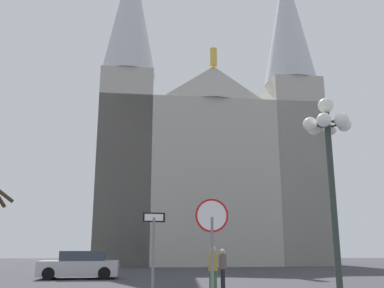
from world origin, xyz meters
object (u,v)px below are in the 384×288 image
cathedral (208,161)px  one_way_arrow_sign (153,252)px  stop_sign (212,233)px  pedestrian_walking (223,265)px  pedestrian_standing (213,266)px  parked_car_near_silver (80,265)px  street_lamp (329,153)px

cathedral → one_way_arrow_sign: (-3.98, -30.85, -8.52)m
cathedral → one_way_arrow_sign: size_ratio=12.87×
stop_sign → pedestrian_walking: bearing=81.5°
cathedral → pedestrian_standing: cathedral is taller
pedestrian_walking → pedestrian_standing: pedestrian_standing is taller
pedestrian_walking → parked_car_near_silver: bearing=138.8°
pedestrian_standing → cathedral: bearing=85.5°
cathedral → stop_sign: 32.61m
cathedral → stop_sign: bearing=-94.7°
stop_sign → cathedral: bearing=85.3°
pedestrian_walking → one_way_arrow_sign: bearing=-110.5°
pedestrian_walking → pedestrian_standing: (-0.61, -2.28, 0.07)m
stop_sign → pedestrian_walking: size_ratio=1.78×
cathedral → one_way_arrow_sign: 32.25m
cathedral → pedestrian_walking: size_ratio=20.58×
one_way_arrow_sign → parked_car_near_silver: bearing=108.9°
cathedral → parked_car_near_silver: bearing=-114.9°
one_way_arrow_sign → parked_car_near_silver: 13.55m
parked_car_near_silver → cathedral: bearing=65.1°
street_lamp → pedestrian_standing: street_lamp is taller
pedestrian_standing → one_way_arrow_sign: bearing=-113.2°
street_lamp → parked_car_near_silver: bearing=124.5°
street_lamp → one_way_arrow_sign: bearing=176.7°
stop_sign → parked_car_near_silver: bearing=113.4°
stop_sign → street_lamp: bearing=6.8°
parked_car_near_silver → pedestrian_standing: size_ratio=2.54×
one_way_arrow_sign → pedestrian_walking: (2.52, 6.73, -0.59)m
stop_sign → pedestrian_standing: (0.49, 5.09, -0.96)m
parked_car_near_silver → stop_sign: bearing=-66.6°
stop_sign → parked_car_near_silver: 14.68m
pedestrian_walking → cathedral: bearing=86.5°
stop_sign → one_way_arrow_sign: 1.61m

